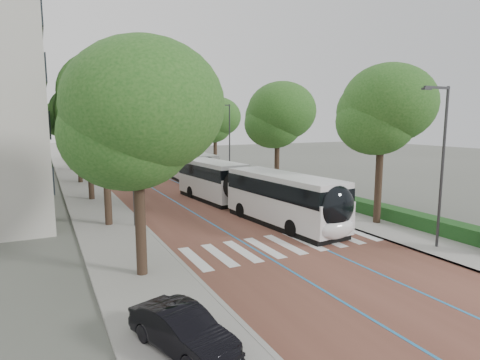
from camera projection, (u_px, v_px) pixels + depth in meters
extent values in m
plane|color=#51544C|center=(292.00, 251.00, 20.12)|extent=(160.00, 160.00, 0.00)
cube|color=brown|center=(131.00, 167.00, 55.54)|extent=(11.00, 140.00, 0.02)
cube|color=gray|center=(72.00, 170.00, 52.23)|extent=(4.00, 140.00, 0.12)
cube|color=gray|center=(182.00, 164.00, 58.84)|extent=(4.00, 140.00, 0.12)
cube|color=gray|center=(88.00, 169.00, 53.07)|extent=(0.20, 140.00, 0.14)
cube|color=gray|center=(170.00, 165.00, 58.00)|extent=(0.20, 140.00, 0.14)
cube|color=silver|center=(195.00, 259.00, 18.89)|extent=(0.55, 3.60, 0.01)
cube|color=silver|center=(219.00, 255.00, 19.44)|extent=(0.55, 3.60, 0.01)
cube|color=silver|center=(242.00, 251.00, 19.99)|extent=(0.55, 3.60, 0.01)
cube|color=silver|center=(264.00, 248.00, 20.54)|extent=(0.55, 3.60, 0.01)
cube|color=silver|center=(285.00, 244.00, 21.09)|extent=(0.55, 3.60, 0.01)
cube|color=silver|center=(304.00, 241.00, 21.64)|extent=(0.55, 3.60, 0.01)
cube|color=silver|center=(323.00, 238.00, 22.19)|extent=(0.55, 3.60, 0.01)
cube|color=silver|center=(340.00, 235.00, 22.74)|extent=(0.55, 3.60, 0.01)
cube|color=silver|center=(357.00, 232.00, 23.29)|extent=(0.55, 3.60, 0.01)
cube|color=#2273AE|center=(119.00, 168.00, 54.84)|extent=(0.12, 126.00, 0.01)
cube|color=#2273AE|center=(142.00, 167.00, 56.25)|extent=(0.12, 126.00, 0.01)
cube|color=black|center=(47.00, 156.00, 39.87)|extent=(0.12, 38.00, 1.60)
cube|color=black|center=(45.00, 123.00, 39.40)|extent=(0.12, 38.00, 1.60)
cube|color=black|center=(43.00, 90.00, 38.93)|extent=(0.12, 38.00, 1.60)
cube|color=black|center=(40.00, 58.00, 38.48)|extent=(0.12, 38.00, 1.60)
cube|color=#18481B|center=(419.00, 221.00, 24.05)|extent=(1.20, 14.00, 0.80)
cylinder|color=#313234|center=(442.00, 169.00, 19.85)|extent=(0.14, 0.14, 8.00)
cube|color=#313234|center=(437.00, 88.00, 18.92)|extent=(1.70, 0.12, 0.12)
cube|color=#313234|center=(427.00, 89.00, 18.62)|extent=(0.50, 0.20, 0.10)
cylinder|color=#313234|center=(230.00, 143.00, 41.99)|extent=(0.14, 0.14, 8.00)
cube|color=#313234|center=(222.00, 105.00, 41.06)|extent=(1.70, 0.12, 0.12)
cube|color=#313234|center=(216.00, 106.00, 40.76)|extent=(0.50, 0.20, 0.10)
cylinder|color=#313234|center=(133.00, 160.00, 23.91)|extent=(0.14, 0.14, 8.00)
cylinder|color=black|center=(140.00, 223.00, 16.48)|extent=(0.44, 0.44, 4.59)
ellipsoid|color=#1B4A17|center=(137.00, 121.00, 15.86)|extent=(6.33, 6.33, 5.38)
cylinder|color=black|center=(107.00, 183.00, 24.39)|extent=(0.44, 0.44, 5.35)
ellipsoid|color=#1B4A17|center=(103.00, 102.00, 23.67)|extent=(5.70, 5.70, 4.84)
cylinder|color=black|center=(90.00, 172.00, 32.42)|extent=(0.44, 0.44, 4.63)
ellipsoid|color=#1B4A17|center=(88.00, 120.00, 31.79)|extent=(5.27, 5.27, 4.48)
cylinder|color=black|center=(79.00, 160.00, 41.25)|extent=(0.44, 0.44, 4.91)
ellipsoid|color=#1B4A17|center=(77.00, 116.00, 40.59)|extent=(5.78, 5.78, 4.91)
cylinder|color=black|center=(71.00, 153.00, 51.90)|extent=(0.44, 0.44, 4.57)
ellipsoid|color=#1B4A17|center=(69.00, 121.00, 51.29)|extent=(5.22, 5.22, 4.44)
cylinder|color=black|center=(65.00, 146.00, 65.18)|extent=(0.44, 0.44, 4.70)
ellipsoid|color=#1B4A17|center=(63.00, 119.00, 64.55)|extent=(6.38, 6.38, 5.42)
cylinder|color=black|center=(378.00, 186.00, 24.92)|extent=(0.44, 0.44, 4.90)
ellipsoid|color=#1B4A17|center=(382.00, 113.00, 24.26)|extent=(5.64, 5.64, 4.79)
cylinder|color=black|center=(277.00, 167.00, 35.56)|extent=(0.44, 0.44, 4.75)
ellipsoid|color=#1B4A17|center=(278.00, 118.00, 34.92)|extent=(5.99, 5.99, 5.09)
cylinder|color=black|center=(215.00, 156.00, 47.98)|extent=(0.44, 0.44, 4.46)
ellipsoid|color=#1B4A17|center=(215.00, 122.00, 47.38)|extent=(5.44, 5.44, 4.62)
cylinder|color=black|center=(175.00, 148.00, 62.16)|extent=(0.44, 0.44, 4.29)
ellipsoid|color=#1B4A17|center=(175.00, 123.00, 61.58)|extent=(5.65, 5.65, 4.81)
cylinder|color=black|center=(240.00, 186.00, 29.09)|extent=(2.37, 1.11, 2.30)
cube|color=silver|center=(283.00, 205.00, 24.85)|extent=(3.35, 9.55, 1.82)
cube|color=black|center=(283.00, 187.00, 24.68)|extent=(3.37, 9.37, 0.97)
cube|color=silver|center=(284.00, 177.00, 24.59)|extent=(3.28, 9.36, 0.31)
cube|color=black|center=(283.00, 222.00, 25.01)|extent=(3.27, 9.17, 0.35)
cube|color=silver|center=(212.00, 185.00, 32.80)|extent=(3.20, 7.94, 1.82)
cube|color=black|center=(212.00, 171.00, 32.63)|extent=(3.23, 7.79, 0.97)
cube|color=silver|center=(212.00, 163.00, 32.54)|extent=(3.14, 7.78, 0.31)
cube|color=black|center=(212.00, 198.00, 32.96)|extent=(3.12, 7.62, 0.35)
ellipsoid|color=black|center=(337.00, 207.00, 20.93)|extent=(2.44, 1.31, 2.28)
ellipsoid|color=silver|center=(337.00, 228.00, 21.06)|extent=(2.43, 1.21, 1.14)
cylinder|color=black|center=(292.00, 228.00, 22.46)|extent=(0.39, 1.02, 1.00)
cylinder|color=black|center=(322.00, 223.00, 23.64)|extent=(0.39, 1.02, 1.00)
cylinder|color=black|center=(191.00, 192.00, 33.73)|extent=(0.39, 1.02, 1.00)
cylinder|color=black|center=(215.00, 190.00, 34.91)|extent=(0.39, 1.02, 1.00)
cylinder|color=black|center=(241.00, 210.00, 26.97)|extent=(0.39, 1.02, 1.00)
cylinder|color=black|center=(269.00, 206.00, 28.15)|extent=(0.39, 1.02, 1.00)
cube|color=silver|center=(189.00, 170.00, 42.70)|extent=(3.04, 12.10, 1.82)
cube|color=black|center=(189.00, 159.00, 42.53)|extent=(3.07, 11.86, 0.97)
cube|color=silver|center=(189.00, 153.00, 42.44)|extent=(2.98, 11.86, 0.31)
cube|color=black|center=(189.00, 180.00, 42.86)|extent=(2.97, 11.62, 0.35)
ellipsoid|color=black|center=(207.00, 169.00, 37.30)|extent=(2.40, 1.21, 2.28)
ellipsoid|color=silver|center=(207.00, 181.00, 37.42)|extent=(2.39, 1.11, 1.14)
cylinder|color=black|center=(189.00, 182.00, 39.10)|extent=(0.34, 1.01, 1.00)
cylinder|color=black|center=(210.00, 181.00, 40.01)|extent=(0.34, 1.01, 1.00)
cylinder|color=black|center=(170.00, 173.00, 45.80)|extent=(0.34, 1.01, 1.00)
cylinder|color=black|center=(189.00, 172.00, 46.70)|extent=(0.34, 1.01, 1.00)
cube|color=silver|center=(154.00, 159.00, 54.97)|extent=(3.24, 12.13, 1.82)
cube|color=black|center=(154.00, 150.00, 54.80)|extent=(3.27, 11.90, 0.97)
cube|color=silver|center=(154.00, 146.00, 54.70)|extent=(3.18, 11.89, 0.31)
cube|color=black|center=(154.00, 167.00, 55.13)|extent=(3.16, 11.65, 0.35)
ellipsoid|color=black|center=(163.00, 157.00, 49.53)|extent=(2.41, 1.24, 2.28)
ellipsoid|color=silver|center=(163.00, 166.00, 49.65)|extent=(2.41, 1.14, 1.14)
cylinder|color=black|center=(151.00, 167.00, 51.37)|extent=(0.36, 1.02, 1.00)
cylinder|color=black|center=(168.00, 167.00, 52.23)|extent=(0.36, 1.02, 1.00)
cylinder|color=black|center=(141.00, 162.00, 58.11)|extent=(0.36, 1.02, 1.00)
cylinder|color=black|center=(157.00, 161.00, 58.98)|extent=(0.36, 1.02, 1.00)
cube|color=silver|center=(131.00, 152.00, 66.27)|extent=(2.81, 12.06, 1.82)
cube|color=black|center=(131.00, 145.00, 66.10)|extent=(2.84, 11.82, 0.97)
cube|color=silver|center=(131.00, 141.00, 66.01)|extent=(2.75, 11.82, 0.31)
cube|color=black|center=(131.00, 159.00, 66.43)|extent=(2.74, 11.58, 0.35)
ellipsoid|color=black|center=(140.00, 150.00, 61.05)|extent=(2.38, 1.16, 2.28)
ellipsoid|color=silver|center=(140.00, 157.00, 61.18)|extent=(2.37, 1.06, 1.14)
cylinder|color=black|center=(129.00, 159.00, 62.72)|extent=(0.33, 1.01, 1.00)
cylinder|color=black|center=(144.00, 158.00, 63.76)|extent=(0.33, 1.01, 1.00)
cylinder|color=black|center=(120.00, 155.00, 69.18)|extent=(0.33, 1.01, 1.00)
cylinder|color=black|center=(133.00, 155.00, 70.23)|extent=(0.33, 1.01, 1.00)
imported|color=black|center=(182.00, 330.00, 11.14)|extent=(2.40, 3.89, 1.21)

